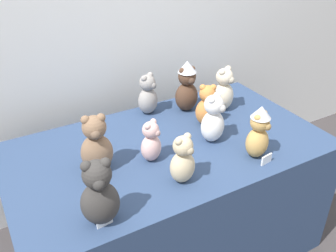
{
  "coord_description": "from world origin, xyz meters",
  "views": [
    {
      "loc": [
        -0.83,
        -1.23,
        1.91
      ],
      "look_at": [
        0.0,
        0.25,
        0.91
      ],
      "focal_mm": 40.09,
      "sensor_mm": 36.0,
      "label": 1
    }
  ],
  "objects_px": {
    "display_table": "(168,200)",
    "teddy_bear_cocoa": "(187,87)",
    "teddy_bear_honey": "(259,132)",
    "teddy_bear_mocha": "(96,145)",
    "teddy_bear_sand": "(183,160)",
    "teddy_bear_cream": "(224,90)",
    "teddy_bear_charcoal": "(99,194)",
    "teddy_bear_snow": "(213,119)",
    "teddy_bear_ginger": "(207,106)",
    "teddy_bear_blush": "(151,142)",
    "teddy_bear_ash": "(148,95)"
  },
  "relations": [
    {
      "from": "teddy_bear_charcoal",
      "to": "teddy_bear_cream",
      "type": "bearing_deg",
      "value": 41.22
    },
    {
      "from": "teddy_bear_blush",
      "to": "teddy_bear_honey",
      "type": "bearing_deg",
      "value": -56.16
    },
    {
      "from": "teddy_bear_honey",
      "to": "teddy_bear_ginger",
      "type": "bearing_deg",
      "value": 76.36
    },
    {
      "from": "teddy_bear_sand",
      "to": "display_table",
      "type": "bearing_deg",
      "value": 56.46
    },
    {
      "from": "teddy_bear_ginger",
      "to": "teddy_bear_ash",
      "type": "bearing_deg",
      "value": 157.45
    },
    {
      "from": "display_table",
      "to": "teddy_bear_cocoa",
      "type": "distance_m",
      "value": 0.7
    },
    {
      "from": "teddy_bear_honey",
      "to": "teddy_bear_charcoal",
      "type": "bearing_deg",
      "value": 164.08
    },
    {
      "from": "teddy_bear_charcoal",
      "to": "teddy_bear_snow",
      "type": "distance_m",
      "value": 0.8
    },
    {
      "from": "teddy_bear_charcoal",
      "to": "teddy_bear_honey",
      "type": "distance_m",
      "value": 0.86
    },
    {
      "from": "teddy_bear_cream",
      "to": "teddy_bear_sand",
      "type": "bearing_deg",
      "value": -161.17
    },
    {
      "from": "display_table",
      "to": "teddy_bear_snow",
      "type": "bearing_deg",
      "value": -17.32
    },
    {
      "from": "teddy_bear_cocoa",
      "to": "teddy_bear_ginger",
      "type": "height_order",
      "value": "teddy_bear_cocoa"
    },
    {
      "from": "teddy_bear_cream",
      "to": "teddy_bear_cocoa",
      "type": "height_order",
      "value": "teddy_bear_cocoa"
    },
    {
      "from": "display_table",
      "to": "teddy_bear_mocha",
      "type": "distance_m",
      "value": 0.67
    },
    {
      "from": "teddy_bear_snow",
      "to": "teddy_bear_cocoa",
      "type": "relative_size",
      "value": 0.86
    },
    {
      "from": "display_table",
      "to": "teddy_bear_cream",
      "type": "relative_size",
      "value": 6.08
    },
    {
      "from": "display_table",
      "to": "teddy_bear_sand",
      "type": "xyz_separation_m",
      "value": [
        -0.09,
        -0.3,
        0.51
      ]
    },
    {
      "from": "teddy_bear_ginger",
      "to": "teddy_bear_sand",
      "type": "height_order",
      "value": "teddy_bear_ginger"
    },
    {
      "from": "teddy_bear_snow",
      "to": "teddy_bear_mocha",
      "type": "relative_size",
      "value": 0.93
    },
    {
      "from": "teddy_bear_charcoal",
      "to": "teddy_bear_blush",
      "type": "height_order",
      "value": "teddy_bear_charcoal"
    },
    {
      "from": "teddy_bear_charcoal",
      "to": "teddy_bear_cocoa",
      "type": "distance_m",
      "value": 1.05
    },
    {
      "from": "teddy_bear_cocoa",
      "to": "teddy_bear_sand",
      "type": "xyz_separation_m",
      "value": [
        -0.39,
        -0.6,
        -0.04
      ]
    },
    {
      "from": "teddy_bear_blush",
      "to": "teddy_bear_ash",
      "type": "bearing_deg",
      "value": 34.77
    },
    {
      "from": "teddy_bear_blush",
      "to": "teddy_bear_cream",
      "type": "distance_m",
      "value": 0.7
    },
    {
      "from": "teddy_bear_snow",
      "to": "teddy_bear_ginger",
      "type": "height_order",
      "value": "teddy_bear_snow"
    },
    {
      "from": "display_table",
      "to": "teddy_bear_ginger",
      "type": "bearing_deg",
      "value": 15.63
    },
    {
      "from": "teddy_bear_charcoal",
      "to": "teddy_bear_ginger",
      "type": "height_order",
      "value": "teddy_bear_charcoal"
    },
    {
      "from": "teddy_bear_snow",
      "to": "teddy_bear_mocha",
      "type": "bearing_deg",
      "value": 147.83
    },
    {
      "from": "teddy_bear_snow",
      "to": "teddy_bear_ginger",
      "type": "bearing_deg",
      "value": 39.11
    },
    {
      "from": "display_table",
      "to": "teddy_bear_cream",
      "type": "height_order",
      "value": "teddy_bear_cream"
    },
    {
      "from": "display_table",
      "to": "teddy_bear_snow",
      "type": "relative_size",
      "value": 6.13
    },
    {
      "from": "teddy_bear_cocoa",
      "to": "teddy_bear_charcoal",
      "type": "bearing_deg",
      "value": -141.62
    },
    {
      "from": "teddy_bear_snow",
      "to": "teddy_bear_charcoal",
      "type": "bearing_deg",
      "value": 173.94
    },
    {
      "from": "display_table",
      "to": "teddy_bear_honey",
      "type": "distance_m",
      "value": 0.71
    },
    {
      "from": "teddy_bear_sand",
      "to": "teddy_bear_snow",
      "type": "bearing_deg",
      "value": 17.52
    },
    {
      "from": "teddy_bear_charcoal",
      "to": "teddy_bear_cream",
      "type": "height_order",
      "value": "teddy_bear_charcoal"
    },
    {
      "from": "teddy_bear_blush",
      "to": "teddy_bear_ginger",
      "type": "height_order",
      "value": "teddy_bear_ginger"
    },
    {
      "from": "teddy_bear_honey",
      "to": "teddy_bear_mocha",
      "type": "distance_m",
      "value": 0.8
    },
    {
      "from": "teddy_bear_blush",
      "to": "teddy_bear_snow",
      "type": "distance_m",
      "value": 0.38
    },
    {
      "from": "display_table",
      "to": "teddy_bear_mocha",
      "type": "height_order",
      "value": "teddy_bear_mocha"
    },
    {
      "from": "teddy_bear_honey",
      "to": "teddy_bear_ginger",
      "type": "distance_m",
      "value": 0.4
    },
    {
      "from": "teddy_bear_blush",
      "to": "teddy_bear_charcoal",
      "type": "bearing_deg",
      "value": -172.82
    },
    {
      "from": "teddy_bear_cream",
      "to": "display_table",
      "type": "bearing_deg",
      "value": -179.59
    },
    {
      "from": "teddy_bear_cocoa",
      "to": "display_table",
      "type": "bearing_deg",
      "value": -135.83
    },
    {
      "from": "display_table",
      "to": "teddy_bear_snow",
      "type": "distance_m",
      "value": 0.58
    },
    {
      "from": "teddy_bear_ash",
      "to": "teddy_bear_sand",
      "type": "bearing_deg",
      "value": -130.16
    },
    {
      "from": "teddy_bear_snow",
      "to": "teddy_bear_cocoa",
      "type": "xyz_separation_m",
      "value": [
        0.07,
        0.37,
        0.03
      ]
    },
    {
      "from": "teddy_bear_ash",
      "to": "teddy_bear_ginger",
      "type": "bearing_deg",
      "value": -78.46
    },
    {
      "from": "teddy_bear_honey",
      "to": "teddy_bear_mocha",
      "type": "height_order",
      "value": "teddy_bear_mocha"
    },
    {
      "from": "display_table",
      "to": "teddy_bear_blush",
      "type": "relative_size",
      "value": 7.66
    }
  ]
}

